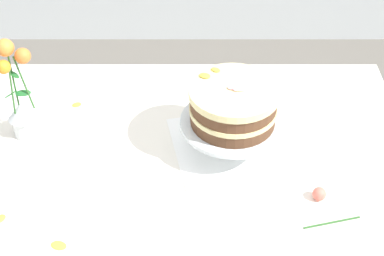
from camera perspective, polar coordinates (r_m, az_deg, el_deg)
dining_table at (r=1.67m, az=-2.48°, el=-6.51°), size 1.40×1.00×0.74m
linen_napkin at (r=1.68m, az=3.68°, el=-1.87°), size 0.38×0.38×0.00m
cake_stand at (r=1.63m, az=3.80°, el=0.26°), size 0.29×0.29×0.10m
layer_cake at (r=1.58m, az=3.91°, el=2.28°), size 0.24×0.24×0.12m
flower_vase at (r=1.72m, az=-16.57°, el=2.49°), size 0.10×0.09×0.31m
fallen_rose at (r=1.55m, az=12.27°, el=-6.46°), size 0.15×0.12×0.04m
loose_petal_1 at (r=1.47m, az=-13.00°, el=-11.13°), size 0.05×0.04×0.00m
loose_petal_2 at (r=1.86m, az=-11.33°, el=2.23°), size 0.04×0.03×0.00m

